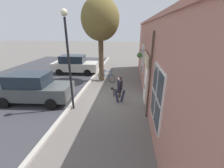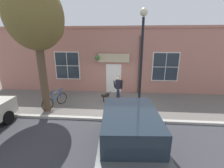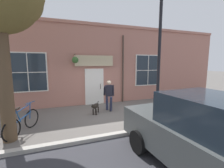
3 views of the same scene
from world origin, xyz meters
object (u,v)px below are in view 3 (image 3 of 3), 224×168
Objects in this scene: pedestrian_walking at (109,93)px; leaning_bicycle at (23,122)px; street_lamp at (160,39)px; dog_on_leash at (95,106)px; parked_car_mid_block at (214,139)px.

leaning_bicycle is at bearing -69.38° from pedestrian_walking.
leaning_bicycle is at bearing -103.45° from street_lamp.
pedestrian_walking reaches higher than leaning_bicycle.
dog_on_leash is 0.61× the size of leaning_bicycle.
street_lamp reaches higher than dog_on_leash.
pedestrian_walking is 0.99m from dog_on_leash.
parked_car_mid_block reaches higher than leaning_bicycle.
pedestrian_walking is 5.10m from parked_car_mid_block.
parked_car_mid_block is at bearing 47.97° from leaning_bicycle.
street_lamp reaches higher than leaning_bicycle.
parked_car_mid_block is 0.89× the size of street_lamp.
pedestrian_walking is 0.32× the size of street_lamp.
pedestrian_walking is 1.66× the size of dog_on_leash.
dog_on_leash is 0.19× the size of street_lamp.
dog_on_leash is (0.28, -0.77, -0.56)m from pedestrian_walking.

